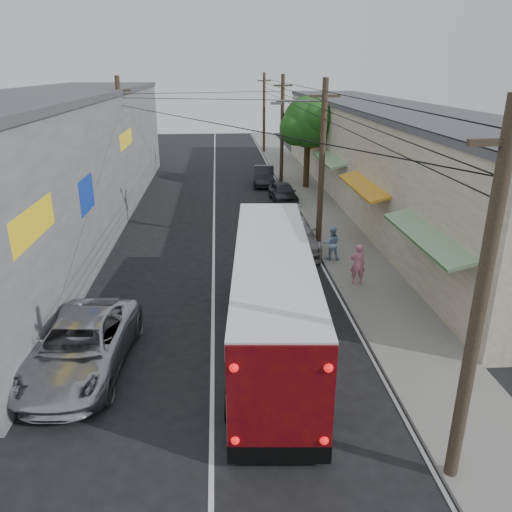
{
  "coord_description": "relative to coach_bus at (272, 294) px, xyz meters",
  "views": [
    {
      "loc": [
        0.33,
        -10.15,
        8.36
      ],
      "look_at": [
        1.67,
        7.52,
        1.68
      ],
      "focal_mm": 35.0,
      "sensor_mm": 36.0,
      "label": 1
    }
  ],
  "objects": [
    {
      "name": "ground",
      "position": [
        -1.93,
        -4.09,
        -1.66
      ],
      "size": [
        120.0,
        120.0,
        0.0
      ],
      "primitive_type": "plane",
      "color": "black",
      "rests_on": "ground"
    },
    {
      "name": "sidewalk",
      "position": [
        4.57,
        15.91,
        -1.6
      ],
      "size": [
        3.0,
        80.0,
        0.12
      ],
      "primitive_type": "cube",
      "color": "slate",
      "rests_on": "ground"
    },
    {
      "name": "building_right",
      "position": [
        9.06,
        17.91,
        1.49
      ],
      "size": [
        7.09,
        40.0,
        6.25
      ],
      "color": "beige",
      "rests_on": "ground"
    },
    {
      "name": "building_left",
      "position": [
        -10.43,
        13.9,
        1.99
      ],
      "size": [
        7.2,
        36.0,
        7.25
      ],
      "color": "gray",
      "rests_on": "ground"
    },
    {
      "name": "utility_poles",
      "position": [
        1.19,
        16.23,
        2.47
      ],
      "size": [
        11.8,
        45.28,
        8.0
      ],
      "color": "#473828",
      "rests_on": "ground"
    },
    {
      "name": "street_tree",
      "position": [
        4.94,
        21.92,
        3.01
      ],
      "size": [
        4.4,
        4.0,
        6.6
      ],
      "color": "#3F2B19",
      "rests_on": "ground"
    },
    {
      "name": "coach_bus",
      "position": [
        0.0,
        0.0,
        0.0
      ],
      "size": [
        3.24,
        11.28,
        3.21
      ],
      "rotation": [
        0.0,
        0.0,
        -0.08
      ],
      "color": "white",
      "rests_on": "ground"
    },
    {
      "name": "jeepney",
      "position": [
        -5.73,
        -1.25,
        -0.88
      ],
      "size": [
        2.98,
        5.78,
        1.56
      ],
      "primitive_type": "imported",
      "rotation": [
        0.0,
        0.0,
        -0.07
      ],
      "color": "#BBBAC1",
      "rests_on": "ground"
    },
    {
      "name": "parked_suv",
      "position": [
        1.87,
        8.91,
        -0.85
      ],
      "size": [
        2.37,
        5.64,
        1.63
      ],
      "primitive_type": "imported",
      "rotation": [
        0.0,
        0.0,
        0.02
      ],
      "color": "#A6A5AD",
      "rests_on": "ground"
    },
    {
      "name": "parked_car_mid",
      "position": [
        2.67,
        18.07,
        -1.02
      ],
      "size": [
        1.85,
        3.87,
        1.28
      ],
      "primitive_type": "imported",
      "rotation": [
        0.0,
        0.0,
        0.09
      ],
      "color": "#28282D",
      "rests_on": "ground"
    },
    {
      "name": "parked_car_far",
      "position": [
        1.87,
        23.34,
        -0.96
      ],
      "size": [
        1.89,
        4.36,
        1.39
      ],
      "primitive_type": "imported",
      "rotation": [
        0.0,
        0.0,
        -0.1
      ],
      "color": "black",
      "rests_on": "ground"
    },
    {
      "name": "pedestrian_near",
      "position": [
        3.92,
        4.11,
        -0.7
      ],
      "size": [
        0.65,
        0.46,
        1.69
      ],
      "primitive_type": "imported",
      "rotation": [
        0.0,
        0.0,
        3.05
      ],
      "color": "pink",
      "rests_on": "sidewalk"
    },
    {
      "name": "pedestrian_far",
      "position": [
        3.47,
        6.87,
        -0.76
      ],
      "size": [
        0.83,
        0.69,
        1.56
      ],
      "primitive_type": "imported",
      "rotation": [
        0.0,
        0.0,
        3.0
      ],
      "color": "#9BB7E2",
      "rests_on": "sidewalk"
    }
  ]
}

